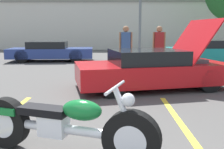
{
  "coord_description": "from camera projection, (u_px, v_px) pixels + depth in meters",
  "views": [
    {
      "loc": [
        1.06,
        -1.48,
        1.61
      ],
      "look_at": [
        1.01,
        3.21,
        0.8
      ],
      "focal_mm": 40.0,
      "sensor_mm": 36.0,
      "label": 1
    }
  ],
  "objects": [
    {
      "name": "motorcycle",
      "position": [
        63.0,
        125.0,
        3.21
      ],
      "size": [
        2.45,
        1.0,
        0.99
      ],
      "rotation": [
        0.0,
        0.0,
        -0.3
      ],
      "color": "black",
      "rests_on": "ground"
    },
    {
      "name": "far_building",
      "position": [
        104.0,
        24.0,
        23.78
      ],
      "size": [
        32.0,
        4.2,
        4.4
      ],
      "color": "beige",
      "rests_on": "ground"
    },
    {
      "name": "parked_car_left_row",
      "position": [
        51.0,
        51.0,
        13.64
      ],
      "size": [
        4.6,
        2.05,
        1.07
      ],
      "rotation": [
        0.0,
        0.0,
        0.08
      ],
      "color": "navy",
      "rests_on": "ground"
    },
    {
      "name": "show_car_hood_open",
      "position": [
        153.0,
        69.0,
        7.12
      ],
      "size": [
        4.57,
        2.76,
        1.96
      ],
      "rotation": [
        0.0,
        0.0,
        0.23
      ],
      "color": "red",
      "rests_on": "ground"
    },
    {
      "name": "spectator_near_motorcycle",
      "position": [
        159.0,
        44.0,
        10.08
      ],
      "size": [
        0.52,
        0.24,
        1.83
      ],
      "color": "gray",
      "rests_on": "ground"
    },
    {
      "name": "light_pole",
      "position": [
        142.0,
        2.0,
        17.49
      ],
      "size": [
        1.21,
        0.28,
        6.6
      ],
      "color": "slate",
      "rests_on": "ground"
    },
    {
      "name": "parked_car_right_row",
      "position": [
        206.0,
        53.0,
        12.18
      ],
      "size": [
        4.44,
        2.06,
        1.19
      ],
      "rotation": [
        0.0,
        0.0,
        0.08
      ],
      "color": "teal",
      "rests_on": "ground"
    },
    {
      "name": "spectator_midground",
      "position": [
        126.0,
        45.0,
        9.81
      ],
      "size": [
        0.52,
        0.24,
        1.82
      ],
      "color": "brown",
      "rests_on": "ground"
    }
  ]
}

